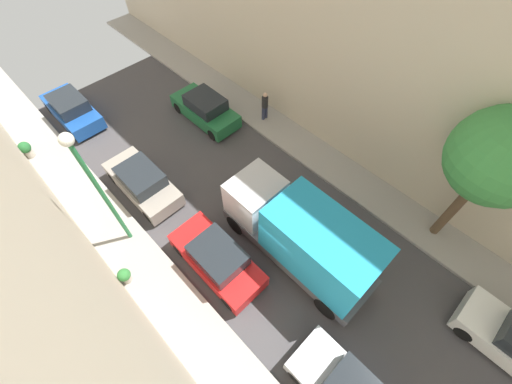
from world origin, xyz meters
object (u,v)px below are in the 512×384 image
(parked_car_left_3, at_px, (142,182))
(pedestrian, at_px, (265,105))
(potted_plant_3, at_px, (26,149))
(lamp_post, at_px, (94,181))
(street_tree_1, at_px, (500,158))
(parked_car_left_4, at_px, (72,109))
(delivery_truck, at_px, (303,237))
(parked_car_right_2, at_px, (205,109))
(parked_car_left_2, at_px, (217,259))
(potted_plant_4, at_px, (125,276))

(parked_car_left_3, distance_m, pedestrian, 7.74)
(potted_plant_3, bearing_deg, lamp_post, -81.38)
(lamp_post, bearing_deg, street_tree_1, -43.15)
(lamp_post, bearing_deg, parked_car_left_4, 77.93)
(delivery_truck, relative_size, street_tree_1, 1.01)
(parked_car_right_2, bearing_deg, pedestrian, -46.11)
(parked_car_left_2, distance_m, parked_car_left_4, 12.59)
(parked_car_left_2, xyz_separation_m, street_tree_1, (7.88, -5.46, 4.26))
(parked_car_right_2, bearing_deg, delivery_truck, -106.04)
(parked_car_left_3, height_order, lamp_post, lamp_post)
(parked_car_left_2, height_order, parked_car_right_2, same)
(parked_car_left_3, xyz_separation_m, lamp_post, (-1.90, -1.70, 3.43))
(parked_car_left_2, relative_size, delivery_truck, 0.64)
(parked_car_left_3, height_order, delivery_truck, delivery_truck)
(parked_car_right_2, relative_size, street_tree_1, 0.64)
(delivery_truck, distance_m, potted_plant_4, 7.13)
(parked_car_right_2, height_order, potted_plant_4, parked_car_right_2)
(delivery_truck, xyz_separation_m, pedestrian, (5.01, 6.99, -0.71))
(parked_car_left_3, distance_m, delivery_truck, 7.98)
(pedestrian, bearing_deg, lamp_post, -172.55)
(parked_car_left_4, relative_size, potted_plant_3, 4.42)
(parked_car_right_2, relative_size, delivery_truck, 0.64)
(delivery_truck, distance_m, potted_plant_3, 14.66)
(delivery_truck, xyz_separation_m, lamp_post, (-4.60, 5.73, 2.36))
(potted_plant_4, bearing_deg, parked_car_right_2, 32.26)
(parked_car_left_3, distance_m, street_tree_1, 14.08)
(parked_car_left_2, distance_m, street_tree_1, 10.49)
(parked_car_right_2, relative_size, pedestrian, 2.44)
(street_tree_1, distance_m, potted_plant_3, 20.56)
(street_tree_1, relative_size, potted_plant_3, 6.90)
(parked_car_left_4, distance_m, potted_plant_3, 3.29)
(parked_car_left_3, bearing_deg, parked_car_left_2, -90.00)
(potted_plant_4, height_order, lamp_post, lamp_post)
(parked_car_left_4, distance_m, parked_car_right_2, 7.51)
(parked_car_right_2, bearing_deg, potted_plant_3, 154.47)
(potted_plant_4, distance_m, lamp_post, 4.07)
(delivery_truck, relative_size, pedestrian, 3.84)
(parked_car_left_3, relative_size, potted_plant_3, 4.42)
(parked_car_left_3, height_order, parked_car_right_2, same)
(parked_car_right_2, bearing_deg, parked_car_left_3, -160.06)
(parked_car_right_2, relative_size, potted_plant_3, 4.42)
(parked_car_left_3, height_order, potted_plant_3, parked_car_left_3)
(street_tree_1, bearing_deg, parked_car_left_2, 145.27)
(parked_car_right_2, xyz_separation_m, potted_plant_3, (-8.47, 4.04, -0.03))
(parked_car_left_3, bearing_deg, potted_plant_3, 117.08)
(potted_plant_4, bearing_deg, street_tree_1, -34.53)
(pedestrian, distance_m, potted_plant_4, 11.15)
(parked_car_left_4, xyz_separation_m, delivery_truck, (2.70, -14.62, 1.07))
(delivery_truck, distance_m, pedestrian, 8.63)
(parked_car_left_4, distance_m, delivery_truck, 14.90)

